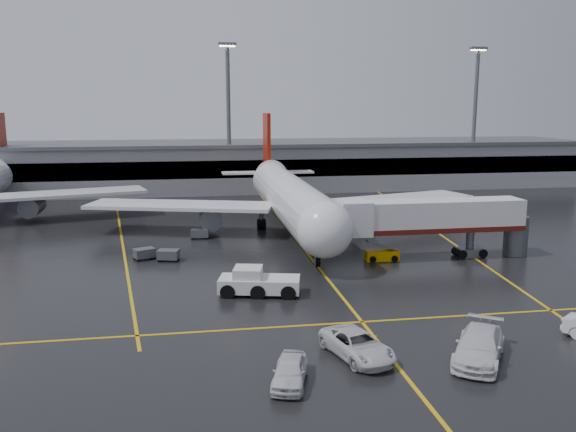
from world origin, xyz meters
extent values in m
plane|color=black|center=(0.00, 0.00, 0.00)|extent=(220.00, 220.00, 0.00)
cube|color=gold|center=(0.00, 0.00, 0.01)|extent=(0.25, 90.00, 0.02)
cube|color=gold|center=(0.00, -22.00, 0.01)|extent=(60.00, 0.25, 0.02)
cube|color=gold|center=(-20.00, 10.00, 0.01)|extent=(9.99, 69.35, 0.02)
cube|color=gold|center=(18.00, 10.00, 0.01)|extent=(7.57, 69.64, 0.02)
cube|color=gray|center=(0.00, 48.00, 4.00)|extent=(120.00, 18.00, 8.00)
cube|color=black|center=(0.00, 39.20, 4.50)|extent=(120.00, 0.40, 3.00)
cube|color=#595B60|center=(0.00, 48.00, 8.30)|extent=(122.00, 19.00, 0.60)
cylinder|color=#595B60|center=(-5.00, 42.00, 12.50)|extent=(0.70, 0.70, 25.00)
cube|color=#595B60|center=(-5.00, 42.00, 25.20)|extent=(3.00, 1.20, 0.50)
cube|color=#FFE5B2|center=(-5.00, 42.00, 24.90)|extent=(2.60, 0.90, 0.20)
cylinder|color=#595B60|center=(40.00, 42.00, 12.50)|extent=(0.70, 0.70, 25.00)
cube|color=#595B60|center=(40.00, 42.00, 25.20)|extent=(3.00, 1.20, 0.50)
cube|color=#FFE5B2|center=(40.00, 42.00, 24.90)|extent=(2.60, 0.90, 0.20)
cylinder|color=silver|center=(0.00, 8.00, 4.20)|extent=(5.20, 36.00, 5.20)
sphere|color=silver|center=(0.00, -10.00, 4.20)|extent=(5.20, 5.20, 5.20)
cone|color=silver|center=(0.00, 29.00, 4.80)|extent=(4.94, 8.00, 4.94)
cube|color=#911405|center=(0.00, 30.00, 9.70)|extent=(0.50, 5.50, 8.50)
cube|color=silver|center=(0.00, 29.00, 5.00)|extent=(14.00, 3.00, 0.25)
cube|color=silver|center=(-13.00, 10.00, 3.40)|extent=(22.80, 11.83, 0.40)
cube|color=silver|center=(13.00, 10.00, 3.40)|extent=(22.80, 11.83, 0.40)
cylinder|color=#595B60|center=(-9.50, 9.00, 2.00)|extent=(2.60, 4.50, 2.60)
cylinder|color=#595B60|center=(9.50, 9.00, 2.00)|extent=(2.60, 4.50, 2.60)
cylinder|color=#595B60|center=(0.00, -7.00, 1.00)|extent=(0.56, 0.56, 2.00)
cylinder|color=#595B60|center=(-3.20, 11.00, 1.00)|extent=(0.56, 0.56, 2.00)
cylinder|color=#595B60|center=(3.20, 11.00, 1.00)|extent=(0.56, 0.56, 2.00)
cylinder|color=black|center=(0.00, -7.00, 0.45)|extent=(0.40, 1.10, 1.10)
cylinder|color=black|center=(-3.20, 11.00, 0.55)|extent=(1.00, 1.40, 1.40)
cylinder|color=black|center=(3.20, 11.00, 0.55)|extent=(1.00, 1.40, 1.40)
cone|color=silver|center=(-42.00, 41.00, 4.80)|extent=(4.94, 8.00, 4.94)
cube|color=#911405|center=(-42.00, 42.00, 9.70)|extent=(0.50, 5.50, 8.50)
cube|color=silver|center=(-42.00, 41.00, 5.00)|extent=(14.00, 3.00, 0.25)
cube|color=silver|center=(-29.00, 22.00, 3.40)|extent=(22.80, 11.83, 0.40)
cylinder|color=#595B60|center=(-32.50, 21.00, 2.00)|extent=(2.60, 4.50, 2.60)
cube|color=silver|center=(12.00, -6.00, 4.40)|extent=(18.00, 3.20, 3.00)
cube|color=#4C120D|center=(12.00, -6.00, 3.10)|extent=(18.00, 3.30, 0.50)
cube|color=silver|center=(3.80, -6.00, 4.40)|extent=(3.00, 3.40, 3.30)
cylinder|color=#595B60|center=(16.00, -6.00, 1.50)|extent=(0.80, 0.80, 3.00)
cube|color=#595B60|center=(16.00, -6.00, 0.45)|extent=(2.60, 1.60, 0.90)
cylinder|color=#595B60|center=(21.00, -6.00, 2.00)|extent=(2.40, 2.40, 4.00)
cylinder|color=black|center=(14.90, -6.00, 0.45)|extent=(0.90, 1.80, 0.90)
cylinder|color=black|center=(17.10, -6.00, 0.45)|extent=(0.90, 1.80, 0.90)
cube|color=silver|center=(-6.43, -14.55, 0.84)|extent=(6.91, 3.96, 1.11)
cube|color=silver|center=(-7.33, -14.34, 1.76)|extent=(2.66, 2.66, 0.93)
cube|color=black|center=(-7.33, -14.34, 1.76)|extent=(2.40, 2.40, 0.84)
cylinder|color=black|center=(-8.78, -14.01, 0.51)|extent=(1.79, 2.98, 1.21)
cylinder|color=black|center=(-6.43, -14.55, 0.51)|extent=(1.79, 2.98, 1.21)
cylinder|color=black|center=(-4.08, -15.08, 0.51)|extent=(1.79, 2.98, 1.21)
cube|color=#D79600|center=(6.80, -5.86, 0.50)|extent=(3.34, 1.48, 1.01)
cube|color=#595B60|center=(6.80, -5.86, 1.47)|extent=(3.20, 0.93, 1.15)
cylinder|color=black|center=(5.70, -5.83, 0.27)|extent=(0.69, 1.58, 0.64)
cylinder|color=black|center=(7.89, -5.90, 0.27)|extent=(0.69, 1.58, 0.64)
imported|color=silver|center=(-1.99, -27.64, 0.79)|extent=(4.15, 6.23, 1.59)
imported|color=silver|center=(5.10, -29.27, 0.93)|extent=(5.70, 6.75, 1.85)
imported|color=silver|center=(-6.61, -30.39, 0.75)|extent=(2.91, 4.69, 1.49)
cube|color=#595B60|center=(-14.08, -2.70, 0.65)|extent=(2.25, 1.74, 0.90)
cylinder|color=black|center=(-14.98, -3.00, 0.18)|extent=(0.40, 0.20, 0.40)
cylinder|color=black|center=(-13.43, -3.38, 0.18)|extent=(0.40, 0.20, 0.40)
cylinder|color=black|center=(-14.74, -2.03, 0.18)|extent=(0.40, 0.20, 0.40)
cylinder|color=black|center=(-13.19, -2.41, 0.18)|extent=(0.40, 0.20, 0.40)
cube|color=#595B60|center=(-16.46, -1.72, 0.65)|extent=(2.36, 2.02, 0.90)
cylinder|color=black|center=(-16.97, -2.51, 0.18)|extent=(0.40, 0.20, 0.40)
cylinder|color=black|center=(-15.52, -1.83, 0.18)|extent=(0.40, 0.20, 0.40)
cylinder|color=black|center=(-17.40, -1.60, 0.18)|extent=(0.40, 0.20, 0.40)
cylinder|color=black|center=(-15.94, -0.93, 0.18)|extent=(0.40, 0.20, 0.40)
cube|color=#595B60|center=(-10.83, 6.81, 0.65)|extent=(2.13, 1.52, 0.90)
cylinder|color=black|center=(-11.68, 6.40, 0.18)|extent=(0.40, 0.20, 0.40)
cylinder|color=black|center=(-10.09, 6.22, 0.18)|extent=(0.40, 0.20, 0.40)
cylinder|color=black|center=(-11.57, 7.39, 0.18)|extent=(0.40, 0.20, 0.40)
cylinder|color=black|center=(-9.98, 7.21, 0.18)|extent=(0.40, 0.20, 0.40)
camera|label=1|loc=(-11.64, -60.09, 15.07)|focal=36.67mm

